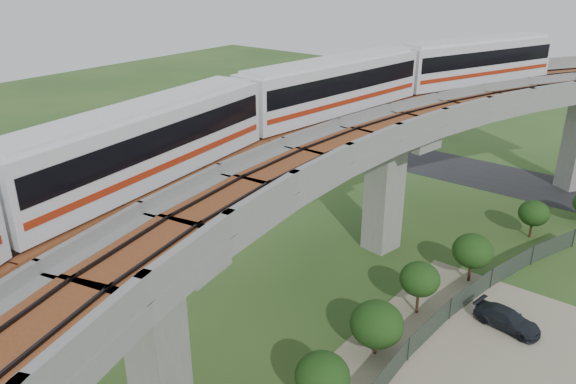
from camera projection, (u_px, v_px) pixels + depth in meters
name	position (u px, v px, depth m)	size (l,w,h in m)	color
ground	(284.00, 305.00, 34.99)	(160.00, 160.00, 0.00)	#284C1E
asphalt_road	(469.00, 171.00, 56.74)	(60.00, 8.00, 0.03)	#232326
viaduct	(341.00, 185.00, 29.30)	(19.58, 73.98, 11.40)	#99968E
metro_train	(275.00, 118.00, 29.19)	(11.27, 61.34, 3.64)	silver
fence	(431.00, 359.00, 29.15)	(3.87, 38.73, 1.50)	#2D382D
tree_1	(534.00, 213.00, 42.68)	(2.30, 2.30, 3.02)	#382314
tree_2	(473.00, 251.00, 36.68)	(2.63, 2.63, 3.43)	#382314
tree_3	(420.00, 279.00, 33.31)	(2.41, 2.41, 3.41)	#382314
tree_4	(377.00, 324.00, 29.97)	(2.90, 2.90, 3.17)	#382314
tree_5	(322.00, 376.00, 25.39)	(2.55, 2.55, 3.61)	#382314
car_dark	(507.00, 319.00, 32.62)	(1.57, 3.86, 1.12)	black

